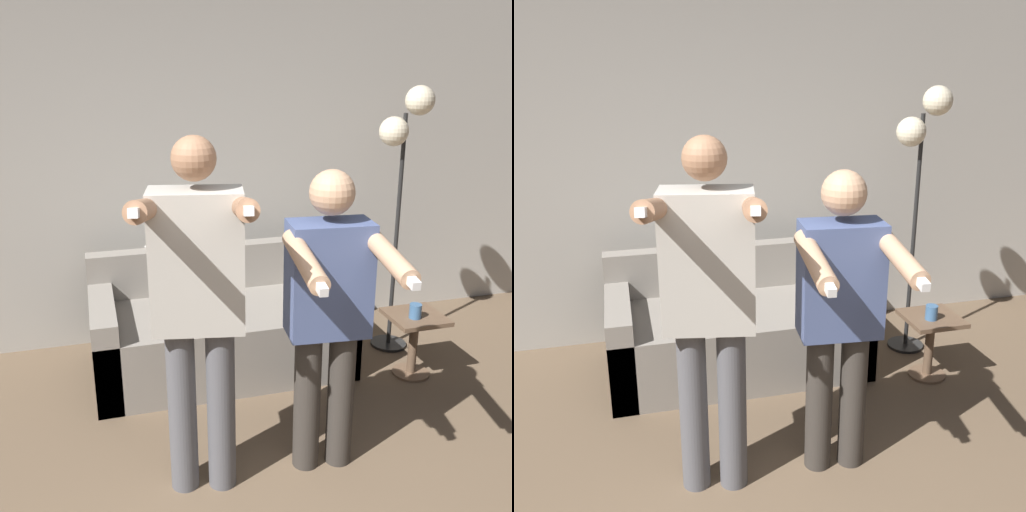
# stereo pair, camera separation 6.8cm
# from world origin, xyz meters

# --- Properties ---
(wall_back) EXTENTS (10.00, 0.05, 2.60)m
(wall_back) POSITION_xyz_m (0.00, 3.06, 1.30)
(wall_back) COLOR #B7B2A8
(wall_back) RESTS_ON ground_plane
(couch) EXTENTS (1.73, 0.88, 0.79)m
(couch) POSITION_xyz_m (0.33, 2.42, 0.28)
(couch) COLOR gray
(couch) RESTS_ON ground_plane
(person_left) EXTENTS (0.58, 0.73, 1.78)m
(person_left) POSITION_xyz_m (-0.03, 1.20, 1.03)
(person_left) COLOR #56565B
(person_left) RESTS_ON ground_plane
(person_right) EXTENTS (0.52, 0.71, 1.60)m
(person_right) POSITION_xyz_m (0.62, 1.20, 0.92)
(person_right) COLOR #38332D
(person_right) RESTS_ON ground_plane
(cat) EXTENTS (0.52, 0.12, 0.17)m
(cat) POSITION_xyz_m (0.19, 2.76, 0.87)
(cat) COLOR silver
(cat) RESTS_ON couch
(floor_lamp) EXTENTS (0.38, 0.27, 1.91)m
(floor_lamp) POSITION_xyz_m (1.64, 2.38, 1.51)
(floor_lamp) COLOR black
(floor_lamp) RESTS_ON ground_plane
(side_table) EXTENTS (0.36, 0.36, 0.44)m
(side_table) POSITION_xyz_m (1.57, 1.94, 0.31)
(side_table) COLOR brown
(side_table) RESTS_ON ground_plane
(cup) EXTENTS (0.08, 0.08, 0.10)m
(cup) POSITION_xyz_m (1.54, 1.90, 0.49)
(cup) COLOR #3D6693
(cup) RESTS_ON side_table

